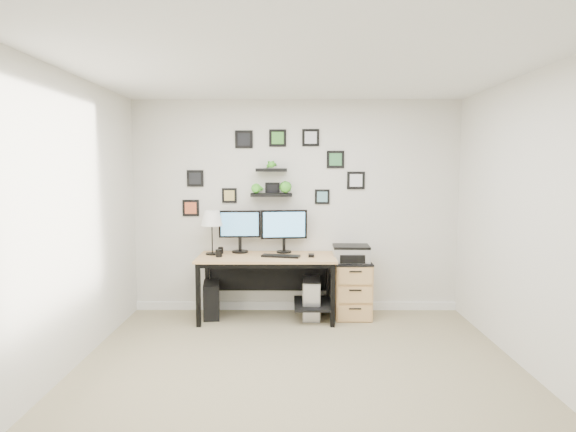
{
  "coord_description": "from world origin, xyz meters",
  "views": [
    {
      "loc": [
        -0.08,
        -3.91,
        1.77
      ],
      "look_at": [
        -0.1,
        1.83,
        1.2
      ],
      "focal_mm": 30.0,
      "sensor_mm": 36.0,
      "label": 1
    }
  ],
  "objects_px": {
    "desk": "(270,266)",
    "mug": "(219,253)",
    "table_lamp": "(212,219)",
    "file_cabinet": "(352,289)",
    "pc_tower_black": "(212,300)",
    "monitor_left": "(240,228)",
    "printer": "(351,253)",
    "pc_tower_grey": "(312,298)",
    "monitor_right": "(284,227)"
  },
  "relations": [
    {
      "from": "table_lamp",
      "to": "pc_tower_black",
      "type": "bearing_deg",
      "value": -106.94
    },
    {
      "from": "pc_tower_black",
      "to": "file_cabinet",
      "type": "height_order",
      "value": "file_cabinet"
    },
    {
      "from": "table_lamp",
      "to": "mug",
      "type": "xyz_separation_m",
      "value": [
        0.1,
        -0.17,
        -0.38
      ]
    },
    {
      "from": "table_lamp",
      "to": "printer",
      "type": "relative_size",
      "value": 1.21
    },
    {
      "from": "table_lamp",
      "to": "monitor_right",
      "type": "bearing_deg",
      "value": 7.5
    },
    {
      "from": "desk",
      "to": "mug",
      "type": "relative_size",
      "value": 18.69
    },
    {
      "from": "pc_tower_black",
      "to": "monitor_left",
      "type": "bearing_deg",
      "value": 17.47
    },
    {
      "from": "pc_tower_black",
      "to": "table_lamp",
      "type": "bearing_deg",
      "value": 65.17
    },
    {
      "from": "printer",
      "to": "desk",
      "type": "bearing_deg",
      "value": -178.0
    },
    {
      "from": "monitor_right",
      "to": "mug",
      "type": "relative_size",
      "value": 6.55
    },
    {
      "from": "monitor_left",
      "to": "printer",
      "type": "distance_m",
      "value": 1.37
    },
    {
      "from": "pc_tower_grey",
      "to": "file_cabinet",
      "type": "xyz_separation_m",
      "value": [
        0.48,
        0.04,
        0.11
      ]
    },
    {
      "from": "mug",
      "to": "file_cabinet",
      "type": "distance_m",
      "value": 1.64
    },
    {
      "from": "desk",
      "to": "pc_tower_black",
      "type": "bearing_deg",
      "value": 177.36
    },
    {
      "from": "table_lamp",
      "to": "file_cabinet",
      "type": "height_order",
      "value": "table_lamp"
    },
    {
      "from": "pc_tower_black",
      "to": "printer",
      "type": "xyz_separation_m",
      "value": [
        1.66,
        0.0,
        0.56
      ]
    },
    {
      "from": "printer",
      "to": "file_cabinet",
      "type": "bearing_deg",
      "value": 47.59
    },
    {
      "from": "file_cabinet",
      "to": "printer",
      "type": "xyz_separation_m",
      "value": [
        -0.02,
        -0.02,
        0.43
      ]
    },
    {
      "from": "mug",
      "to": "pc_tower_black",
      "type": "distance_m",
      "value": 0.61
    },
    {
      "from": "pc_tower_black",
      "to": "pc_tower_grey",
      "type": "height_order",
      "value": "pc_tower_grey"
    },
    {
      "from": "desk",
      "to": "pc_tower_black",
      "type": "distance_m",
      "value": 0.82
    },
    {
      "from": "pc_tower_grey",
      "to": "printer",
      "type": "bearing_deg",
      "value": 1.54
    },
    {
      "from": "table_lamp",
      "to": "desk",
      "type": "bearing_deg",
      "value": -6.07
    },
    {
      "from": "mug",
      "to": "printer",
      "type": "bearing_deg",
      "value": 4.66
    },
    {
      "from": "monitor_left",
      "to": "pc_tower_grey",
      "type": "xyz_separation_m",
      "value": [
        0.87,
        -0.17,
        -0.82
      ]
    },
    {
      "from": "desk",
      "to": "file_cabinet",
      "type": "distance_m",
      "value": 1.03
    },
    {
      "from": "desk",
      "to": "monitor_left",
      "type": "distance_m",
      "value": 0.59
    },
    {
      "from": "pc_tower_black",
      "to": "printer",
      "type": "bearing_deg",
      "value": -7.85
    },
    {
      "from": "monitor_right",
      "to": "pc_tower_grey",
      "type": "distance_m",
      "value": 0.91
    },
    {
      "from": "monitor_left",
      "to": "file_cabinet",
      "type": "bearing_deg",
      "value": -5.52
    },
    {
      "from": "monitor_left",
      "to": "pc_tower_black",
      "type": "xyz_separation_m",
      "value": [
        -0.33,
        -0.16,
        -0.84
      ]
    },
    {
      "from": "desk",
      "to": "file_cabinet",
      "type": "bearing_deg",
      "value": 3.38
    },
    {
      "from": "desk",
      "to": "printer",
      "type": "xyz_separation_m",
      "value": [
        0.96,
        0.03,
        0.14
      ]
    },
    {
      "from": "table_lamp",
      "to": "pc_tower_black",
      "type": "height_order",
      "value": "table_lamp"
    },
    {
      "from": "desk",
      "to": "table_lamp",
      "type": "relative_size",
      "value": 3.06
    },
    {
      "from": "monitor_right",
      "to": "file_cabinet",
      "type": "height_order",
      "value": "monitor_right"
    },
    {
      "from": "pc_tower_grey",
      "to": "mug",
      "type": "bearing_deg",
      "value": -174.01
    },
    {
      "from": "monitor_right",
      "to": "mug",
      "type": "bearing_deg",
      "value": -159.68
    },
    {
      "from": "mug",
      "to": "pc_tower_black",
      "type": "bearing_deg",
      "value": 132.55
    },
    {
      "from": "monitor_left",
      "to": "pc_tower_black",
      "type": "bearing_deg",
      "value": -154.64
    },
    {
      "from": "pc_tower_black",
      "to": "printer",
      "type": "height_order",
      "value": "printer"
    },
    {
      "from": "desk",
      "to": "pc_tower_grey",
      "type": "distance_m",
      "value": 0.64
    },
    {
      "from": "table_lamp",
      "to": "pc_tower_grey",
      "type": "height_order",
      "value": "table_lamp"
    },
    {
      "from": "mug",
      "to": "file_cabinet",
      "type": "xyz_separation_m",
      "value": [
        1.57,
        0.15,
        -0.46
      ]
    },
    {
      "from": "table_lamp",
      "to": "file_cabinet",
      "type": "distance_m",
      "value": 1.87
    },
    {
      "from": "pc_tower_grey",
      "to": "monitor_right",
      "type": "bearing_deg",
      "value": 153.75
    },
    {
      "from": "desk",
      "to": "table_lamp",
      "type": "xyz_separation_m",
      "value": [
        -0.69,
        0.07,
        0.54
      ]
    },
    {
      "from": "file_cabinet",
      "to": "mug",
      "type": "bearing_deg",
      "value": -174.51
    },
    {
      "from": "desk",
      "to": "printer",
      "type": "distance_m",
      "value": 0.97
    },
    {
      "from": "desk",
      "to": "monitor_left",
      "type": "height_order",
      "value": "monitor_left"
    }
  ]
}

